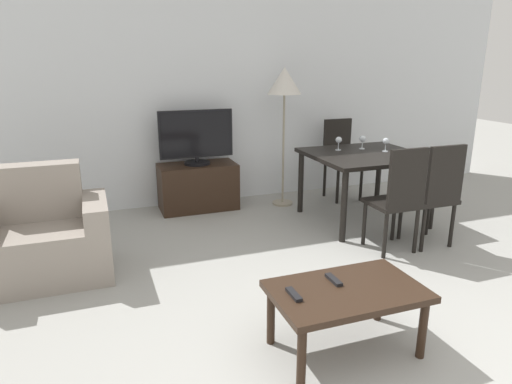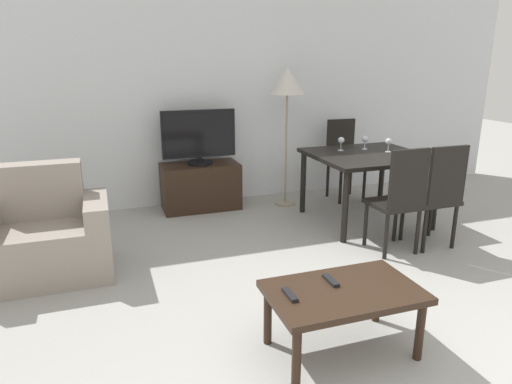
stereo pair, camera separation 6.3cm
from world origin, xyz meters
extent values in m
cube|color=silver|center=(0.00, 3.89, 1.35)|extent=(7.70, 0.06, 2.70)
cube|color=gray|center=(-1.94, 2.30, 0.22)|extent=(0.62, 0.67, 0.43)
cube|color=gray|center=(-1.94, 2.53, 0.66)|extent=(0.62, 0.20, 0.45)
cube|color=gray|center=(-1.54, 2.30, 0.31)|extent=(0.18, 0.67, 0.61)
cube|color=black|center=(-0.42, 3.60, 0.26)|extent=(0.87, 0.44, 0.53)
cylinder|color=black|center=(-0.42, 3.60, 0.54)|extent=(0.29, 0.29, 0.03)
cylinder|color=black|center=(-0.42, 3.60, 0.58)|extent=(0.04, 0.04, 0.05)
cube|color=black|center=(-0.42, 3.60, 0.87)|extent=(0.83, 0.04, 0.53)
cube|color=black|center=(-0.42, 3.57, 0.87)|extent=(0.79, 0.01, 0.49)
cube|color=black|center=(-0.21, 0.68, 0.39)|extent=(0.88, 0.54, 0.04)
cylinder|color=black|center=(-0.60, 0.46, 0.18)|extent=(0.05, 0.05, 0.37)
cylinder|color=black|center=(0.17, 0.46, 0.18)|extent=(0.05, 0.05, 0.37)
cylinder|color=black|center=(-0.60, 0.89, 0.18)|extent=(0.05, 0.05, 0.37)
cylinder|color=black|center=(0.17, 0.89, 0.18)|extent=(0.05, 0.05, 0.37)
cube|color=black|center=(1.15, 2.62, 0.71)|extent=(1.14, 1.06, 0.04)
cylinder|color=black|center=(0.64, 2.15, 0.35)|extent=(0.06, 0.06, 0.69)
cylinder|color=black|center=(1.66, 2.15, 0.35)|extent=(0.06, 0.06, 0.69)
cylinder|color=black|center=(0.64, 3.09, 0.35)|extent=(0.06, 0.06, 0.69)
cylinder|color=black|center=(1.66, 3.09, 0.35)|extent=(0.06, 0.06, 0.69)
cube|color=black|center=(0.95, 1.86, 0.43)|extent=(0.40, 0.40, 0.04)
cylinder|color=black|center=(0.79, 2.03, 0.21)|extent=(0.04, 0.04, 0.42)
cylinder|color=black|center=(1.11, 2.03, 0.21)|extent=(0.04, 0.04, 0.42)
cylinder|color=black|center=(0.79, 1.70, 0.21)|extent=(0.04, 0.04, 0.42)
cylinder|color=black|center=(1.11, 1.70, 0.21)|extent=(0.04, 0.04, 0.42)
cube|color=black|center=(0.95, 1.68, 0.71)|extent=(0.37, 0.04, 0.51)
cube|color=black|center=(1.35, 3.38, 0.43)|extent=(0.40, 0.40, 0.04)
cylinder|color=black|center=(1.19, 3.22, 0.21)|extent=(0.04, 0.04, 0.42)
cylinder|color=black|center=(1.51, 3.22, 0.21)|extent=(0.04, 0.04, 0.42)
cylinder|color=black|center=(1.19, 3.54, 0.21)|extent=(0.04, 0.04, 0.42)
cylinder|color=black|center=(1.51, 3.54, 0.21)|extent=(0.04, 0.04, 0.42)
cube|color=black|center=(1.35, 3.56, 0.71)|extent=(0.37, 0.04, 0.51)
cube|color=black|center=(1.35, 1.86, 0.43)|extent=(0.40, 0.40, 0.04)
cylinder|color=black|center=(1.19, 2.03, 0.21)|extent=(0.04, 0.04, 0.42)
cylinder|color=black|center=(1.51, 2.03, 0.21)|extent=(0.04, 0.04, 0.42)
cylinder|color=black|center=(1.19, 1.70, 0.21)|extent=(0.04, 0.04, 0.42)
cylinder|color=black|center=(1.51, 1.70, 0.21)|extent=(0.04, 0.04, 0.42)
cube|color=black|center=(1.35, 1.68, 0.71)|extent=(0.37, 0.04, 0.51)
cylinder|color=gray|center=(0.56, 3.42, 0.01)|extent=(0.24, 0.24, 0.02)
cylinder|color=gray|center=(0.56, 3.42, 0.66)|extent=(0.02, 0.02, 1.27)
cone|color=beige|center=(0.56, 3.42, 1.44)|extent=(0.38, 0.38, 0.30)
cube|color=black|center=(-0.24, 0.78, 0.42)|extent=(0.04, 0.15, 0.02)
cube|color=black|center=(-0.54, 0.70, 0.42)|extent=(0.04, 0.15, 0.02)
cylinder|color=silver|center=(1.39, 2.62, 0.73)|extent=(0.06, 0.06, 0.01)
cylinder|color=silver|center=(1.39, 2.62, 0.77)|extent=(0.01, 0.01, 0.07)
sphere|color=silver|center=(1.39, 2.62, 0.84)|extent=(0.07, 0.07, 0.07)
cylinder|color=silver|center=(1.24, 2.84, 0.73)|extent=(0.06, 0.06, 0.01)
cylinder|color=silver|center=(1.24, 2.84, 0.77)|extent=(0.01, 0.01, 0.07)
sphere|color=silver|center=(1.24, 2.84, 0.84)|extent=(0.07, 0.07, 0.07)
cylinder|color=silver|center=(0.96, 2.86, 0.73)|extent=(0.06, 0.06, 0.01)
cylinder|color=silver|center=(0.96, 2.86, 0.77)|extent=(0.01, 0.01, 0.07)
sphere|color=silver|center=(0.96, 2.86, 0.84)|extent=(0.07, 0.07, 0.07)
camera|label=1|loc=(-1.51, -1.36, 1.68)|focal=32.00mm
camera|label=2|loc=(-1.46, -1.38, 1.68)|focal=32.00mm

